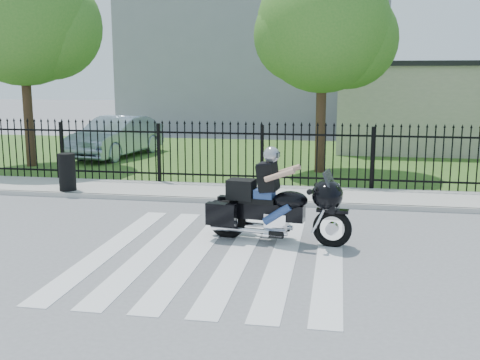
# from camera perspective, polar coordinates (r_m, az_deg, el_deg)

# --- Properties ---
(ground) EXTENTS (120.00, 120.00, 0.00)m
(ground) POSITION_cam_1_polar(r_m,az_deg,el_deg) (10.11, -2.43, -7.56)
(ground) COLOR slate
(ground) RESTS_ON ground
(crosswalk) EXTENTS (5.00, 5.50, 0.01)m
(crosswalk) POSITION_cam_1_polar(r_m,az_deg,el_deg) (10.11, -2.43, -7.53)
(crosswalk) COLOR silver
(crosswalk) RESTS_ON ground
(sidewalk) EXTENTS (40.00, 2.00, 0.12)m
(sidewalk) POSITION_cam_1_polar(r_m,az_deg,el_deg) (14.86, 1.71, -1.42)
(sidewalk) COLOR #ADAAA3
(sidewalk) RESTS_ON ground
(curb) EXTENTS (40.00, 0.12, 0.12)m
(curb) POSITION_cam_1_polar(r_m,az_deg,el_deg) (13.89, 1.11, -2.26)
(curb) COLOR #ADAAA3
(curb) RESTS_ON ground
(grass_strip) EXTENTS (40.00, 12.00, 0.02)m
(grass_strip) POSITION_cam_1_polar(r_m,az_deg,el_deg) (21.71, 4.38, 2.24)
(grass_strip) COLOR #32591E
(grass_strip) RESTS_ON ground
(iron_fence) EXTENTS (26.00, 0.04, 1.80)m
(iron_fence) POSITION_cam_1_polar(r_m,az_deg,el_deg) (15.68, 2.25, 2.35)
(iron_fence) COLOR black
(iron_fence) RESTS_ON ground
(tree_left) EXTENTS (4.80, 4.80, 7.58)m
(tree_left) POSITION_cam_1_polar(r_m,az_deg,el_deg) (20.88, -21.33, 15.45)
(tree_left) COLOR #382316
(tree_left) RESTS_ON ground
(tree_mid) EXTENTS (4.20, 4.20, 6.78)m
(tree_mid) POSITION_cam_1_polar(r_m,az_deg,el_deg) (18.45, 8.44, 15.19)
(tree_mid) COLOR #382316
(tree_mid) RESTS_ON ground
(building_low) EXTENTS (10.00, 6.00, 3.50)m
(building_low) POSITION_cam_1_polar(r_m,az_deg,el_deg) (25.89, 21.08, 6.79)
(building_low) COLOR beige
(building_low) RESTS_ON ground
(building_low_roof) EXTENTS (10.20, 6.20, 0.20)m
(building_low_roof) POSITION_cam_1_polar(r_m,az_deg,el_deg) (25.86, 21.35, 10.87)
(building_low_roof) COLOR black
(building_low_roof) RESTS_ON building_low
(building_tall) EXTENTS (15.00, 10.00, 12.00)m
(building_tall) POSITION_cam_1_polar(r_m,az_deg,el_deg) (35.86, 1.88, 15.14)
(building_tall) COLOR gray
(building_tall) RESTS_ON ground
(motorcycle_rider) EXTENTS (2.82, 1.19, 1.88)m
(motorcycle_rider) POSITION_cam_1_polar(r_m,az_deg,el_deg) (10.71, 3.45, -2.28)
(motorcycle_rider) COLOR black
(motorcycle_rider) RESTS_ON ground
(parked_car) EXTENTS (2.45, 4.98, 1.57)m
(parked_car) POSITION_cam_1_polar(r_m,az_deg,el_deg) (22.38, -12.45, 4.32)
(parked_car) COLOR #8EA0B3
(parked_car) RESTS_ON grass_strip
(litter_bin) EXTENTS (0.55, 0.55, 1.00)m
(litter_bin) POSITION_cam_1_polar(r_m,az_deg,el_deg) (15.61, -17.15, 0.78)
(litter_bin) COLOR black
(litter_bin) RESTS_ON sidewalk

